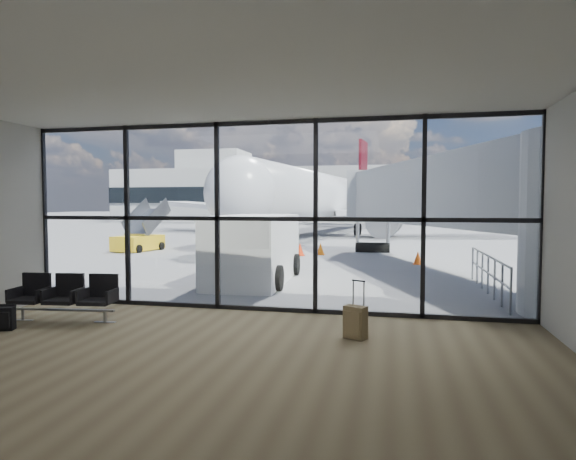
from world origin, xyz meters
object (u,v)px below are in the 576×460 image
at_px(seating_row, 66,295).
at_px(airliner, 326,198).
at_px(mobile_stairs, 139,241).
at_px(backpack, 5,318).
at_px(suitcase, 355,322).
at_px(belt_loader, 231,233).
at_px(service_van, 254,248).

relative_size(seating_row, airliner, 0.06).
xyz_separation_m(airliner, mobile_stairs, (-7.98, -17.46, -2.56)).
height_order(backpack, mobile_stairs, mobile_stairs).
height_order(seating_row, suitcase, suitcase).
distance_m(seating_row, suitcase, 6.30).
xyz_separation_m(suitcase, belt_loader, (-10.15, 22.20, 0.28)).
height_order(seating_row, belt_loader, belt_loader).
relative_size(service_van, belt_loader, 1.29).
xyz_separation_m(backpack, airliner, (1.91, 33.44, 2.87)).
xyz_separation_m(seating_row, service_van, (2.52, 5.94, 0.56)).
xyz_separation_m(seating_row, airliner, (1.27, 32.41, 2.55)).
bearing_deg(suitcase, seating_row, -157.16).
relative_size(suitcase, airliner, 0.03).
distance_m(backpack, suitcase, 6.99).
distance_m(airliner, belt_loader, 11.84).
distance_m(suitcase, mobile_stairs, 19.94).
bearing_deg(airliner, service_van, -80.14).
xyz_separation_m(seating_row, backpack, (-0.64, -1.03, -0.31)).
height_order(airliner, mobile_stairs, airliner).
bearing_deg(suitcase, mobile_stairs, 155.04).
bearing_deg(seating_row, belt_loader, 93.10).
distance_m(seating_row, mobile_stairs, 16.39).
bearing_deg(belt_loader, service_van, -68.03).
relative_size(backpack, mobile_stairs, 0.15).
bearing_deg(backpack, airliner, 67.72).
distance_m(service_van, belt_loader, 17.31).
xyz_separation_m(belt_loader, mobile_stairs, (-2.85, -7.08, -0.06)).
height_order(service_van, mobile_stairs, mobile_stairs).
bearing_deg(airliner, backpack, -86.10).
bearing_deg(suitcase, airliner, 123.11).
bearing_deg(mobile_stairs, service_van, -35.99).
xyz_separation_m(backpack, service_van, (3.15, 6.97, 0.87)).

